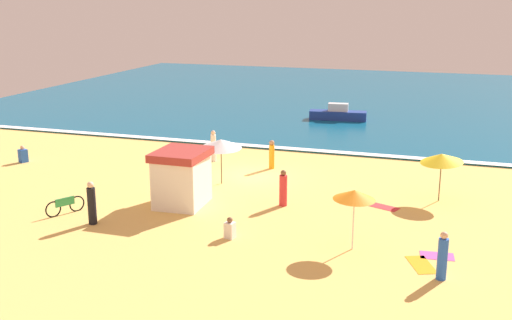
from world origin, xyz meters
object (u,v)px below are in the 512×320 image
at_px(beach_umbrella_3, 442,158).
at_px(beachgoer_6, 92,204).
at_px(beach_umbrella_1, 354,195).
at_px(beachgoer_5, 230,229).
at_px(beachgoer_0, 23,155).
at_px(beachgoer_3, 213,146).
at_px(beachgoer_4, 442,257).
at_px(lifeguard_cabana, 182,177).
at_px(beachgoer_1, 283,189).
at_px(small_boat_0, 338,114).
at_px(beach_umbrella_2, 221,144).
at_px(parked_bicycle, 65,205).
at_px(beachgoer_2, 272,155).

xyz_separation_m(beach_umbrella_3, beachgoer_6, (-13.51, -7.59, -1.17)).
bearing_deg(beach_umbrella_1, beachgoer_5, -175.27).
distance_m(beachgoer_0, beachgoer_6, 11.88).
distance_m(beachgoer_0, beachgoer_3, 10.83).
distance_m(beachgoer_4, beachgoer_6, 13.96).
relative_size(lifeguard_cabana, beachgoer_1, 1.55).
bearing_deg(small_boat_0, lifeguard_cabana, -97.77).
height_order(lifeguard_cabana, beachgoer_0, lifeguard_cabana).
bearing_deg(beachgoer_1, beach_umbrella_1, -46.50).
bearing_deg(beach_umbrella_3, small_boat_0, 114.88).
relative_size(beachgoer_0, beachgoer_5, 1.13).
xyz_separation_m(beachgoer_1, small_boat_0, (-1.43, 20.28, -0.25)).
relative_size(beach_umbrella_2, beachgoer_6, 1.50).
xyz_separation_m(beach_umbrella_2, beachgoer_5, (2.97, -6.74, -1.69)).
xyz_separation_m(beach_umbrella_1, beachgoer_6, (-10.68, -0.69, -1.25)).
bearing_deg(beach_umbrella_2, small_boat_0, 82.23).
relative_size(parked_bicycle, beachgoer_0, 1.67).
relative_size(beach_umbrella_1, beachgoer_1, 1.40).
height_order(lifeguard_cabana, beach_umbrella_1, lifeguard_cabana).
bearing_deg(beach_umbrella_2, beachgoer_5, -66.19).
xyz_separation_m(beachgoer_5, beachgoer_6, (-5.96, -0.30, 0.50)).
bearing_deg(beachgoer_4, beachgoer_0, 160.19).
xyz_separation_m(parked_bicycle, beachgoer_6, (1.81, -0.71, 0.49)).
distance_m(beachgoer_5, beachgoer_6, 5.99).
height_order(beachgoer_0, beachgoer_2, beachgoer_2).
relative_size(beachgoer_0, beachgoer_2, 0.61).
height_order(beach_umbrella_2, beachgoer_4, beach_umbrella_2).
bearing_deg(beachgoer_5, lifeguard_cabana, 137.98).
distance_m(beachgoer_3, beachgoer_4, 17.65).
relative_size(beachgoer_5, beachgoer_6, 0.47).
bearing_deg(beachgoer_0, beachgoer_2, 12.72).
bearing_deg(beachgoer_6, beach_umbrella_2, 67.03).
xyz_separation_m(beachgoer_0, beachgoer_2, (13.83, 3.12, 0.37)).
bearing_deg(beach_umbrella_2, lifeguard_cabana, -97.76).
distance_m(beach_umbrella_1, parked_bicycle, 12.62).
distance_m(beachgoer_3, beachgoer_6, 11.06).
distance_m(beach_umbrella_2, beach_umbrella_3, 10.54).
xyz_separation_m(beachgoer_0, beachgoer_1, (16.13, -2.71, 0.36)).
distance_m(beachgoer_4, beachgoer_5, 8.08).
bearing_deg(beach_umbrella_3, lifeguard_cabana, -159.27).
bearing_deg(lifeguard_cabana, parked_bicycle, -147.72).
xyz_separation_m(beach_umbrella_1, parked_bicycle, (-12.50, 0.01, -1.75)).
height_order(beach_umbrella_1, beachgoer_5, beach_umbrella_1).
distance_m(lifeguard_cabana, beachgoer_0, 12.45).
height_order(parked_bicycle, beachgoer_4, beachgoer_4).
distance_m(beach_umbrella_1, beachgoer_4, 3.86).
xyz_separation_m(beach_umbrella_2, beachgoer_4, (10.95, -7.97, -1.27)).
bearing_deg(beachgoer_2, beachgoer_3, 172.54).
bearing_deg(lifeguard_cabana, beachgoer_3, 101.51).
relative_size(beachgoer_5, small_boat_0, 0.20).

